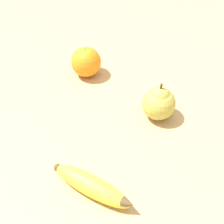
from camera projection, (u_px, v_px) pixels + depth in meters
name	position (u px, v px, depth m)	size (l,w,h in m)	color
ground_plane	(57.00, 118.00, 0.72)	(3.00, 3.00, 0.00)	tan
banana	(92.00, 186.00, 0.57)	(0.17, 0.09, 0.04)	yellow
orange	(86.00, 62.00, 0.82)	(0.08, 0.08, 0.08)	orange
pear	(159.00, 102.00, 0.70)	(0.08, 0.08, 0.10)	#B7AD47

